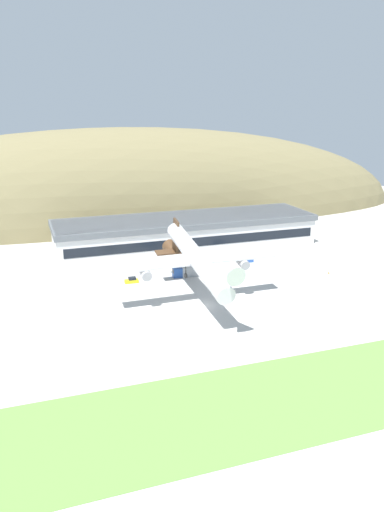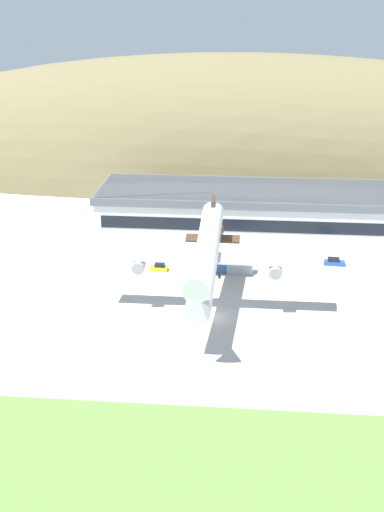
% 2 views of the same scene
% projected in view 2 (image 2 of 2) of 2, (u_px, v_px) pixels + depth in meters
% --- Properties ---
extents(ground_plane, '(324.53, 324.53, 0.00)m').
position_uv_depth(ground_plane, '(213.00, 317.00, 126.70)').
color(ground_plane, '#B7B5AF').
extents(grass_strip_foreground, '(292.08, 23.68, 0.08)m').
position_uv_depth(grass_strip_foreground, '(191.00, 459.00, 88.94)').
color(grass_strip_foreground, '#669342').
rests_on(grass_strip_foreground, ground_plane).
extents(hill_backdrop, '(261.63, 59.88, 73.80)m').
position_uv_depth(hill_backdrop, '(240.00, 176.00, 219.32)').
color(hill_backdrop, olive).
rests_on(hill_backdrop, ground_plane).
extents(terminal_building, '(85.40, 22.91, 10.14)m').
position_uv_depth(terminal_building, '(278.00, 207.00, 169.29)').
color(terminal_building, silver).
rests_on(terminal_building, ground_plane).
extents(cargo_airplane, '(40.21, 44.77, 11.75)m').
position_uv_depth(cargo_airplane, '(207.00, 255.00, 124.68)').
color(cargo_airplane, silver).
extents(service_car_0, '(4.47, 1.98, 1.56)m').
position_uv_depth(service_car_0, '(334.00, 262.00, 150.05)').
color(service_car_0, '#264C99').
rests_on(service_car_0, ground_plane).
extents(service_car_1, '(3.69, 1.80, 1.52)m').
position_uv_depth(service_car_1, '(159.00, 267.00, 147.21)').
color(service_car_1, gold).
rests_on(service_car_1, ground_plane).
extents(box_truck, '(7.92, 2.69, 2.86)m').
position_uv_depth(box_truck, '(234.00, 266.00, 145.75)').
color(box_truck, '#264C99').
rests_on(box_truck, ground_plane).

